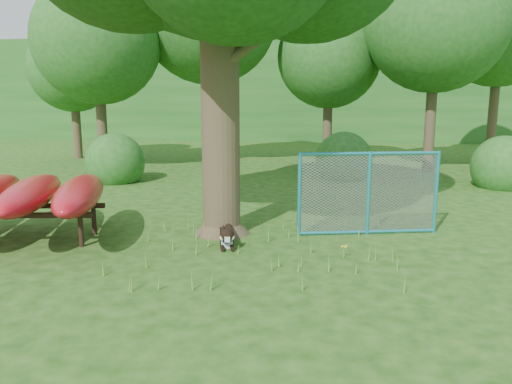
# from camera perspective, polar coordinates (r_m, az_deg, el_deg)

# --- Properties ---
(ground) EXTENTS (80.00, 80.00, 0.00)m
(ground) POSITION_cam_1_polar(r_m,az_deg,el_deg) (7.61, -2.70, -9.09)
(ground) COLOR #1B440D
(ground) RESTS_ON ground
(wooden_post) EXTENTS (0.30, 0.13, 1.11)m
(wooden_post) POSITION_cam_1_polar(r_m,az_deg,el_deg) (9.81, -4.54, -0.98)
(wooden_post) COLOR #6F6553
(wooden_post) RESTS_ON ground
(kayak_rack) EXTENTS (4.20, 3.74, 1.13)m
(kayak_rack) POSITION_cam_1_polar(r_m,az_deg,el_deg) (10.01, -26.64, -0.23)
(kayak_rack) COLOR black
(kayak_rack) RESTS_ON ground
(husky_dog) EXTENTS (0.41, 1.02, 0.46)m
(husky_dog) POSITION_cam_1_polar(r_m,az_deg,el_deg) (8.83, -3.35, -5.15)
(husky_dog) COLOR black
(husky_dog) RESTS_ON ground
(fence_section) EXTENTS (2.67, 0.65, 2.65)m
(fence_section) POSITION_cam_1_polar(r_m,az_deg,el_deg) (9.65, 12.74, -0.15)
(fence_section) COLOR teal
(fence_section) RESTS_ON ground
(wildflower_clump) EXTENTS (0.10, 0.09, 0.22)m
(wildflower_clump) POSITION_cam_1_polar(r_m,az_deg,el_deg) (8.27, 10.04, -6.29)
(wildflower_clump) COLOR #5A9230
(wildflower_clump) RESTS_ON ground
(bg_tree_a) EXTENTS (4.40, 4.40, 6.70)m
(bg_tree_a) POSITION_cam_1_polar(r_m,az_deg,el_deg) (18.82, -17.71, 16.14)
(bg_tree_a) COLOR #3E3321
(bg_tree_a) RESTS_ON ground
(bg_tree_b) EXTENTS (5.20, 5.20, 8.22)m
(bg_tree_b) POSITION_cam_1_polar(r_m,az_deg,el_deg) (19.74, -5.46, 19.61)
(bg_tree_b) COLOR #3E3321
(bg_tree_b) RESTS_ON ground
(bg_tree_c) EXTENTS (4.00, 4.00, 6.12)m
(bg_tree_c) POSITION_cam_1_polar(r_m,az_deg,el_deg) (20.09, 8.37, 15.07)
(bg_tree_c) COLOR #3E3321
(bg_tree_c) RESTS_ON ground
(bg_tree_d) EXTENTS (4.80, 4.80, 7.50)m
(bg_tree_d) POSITION_cam_1_polar(r_m,az_deg,el_deg) (18.58, 19.96, 17.95)
(bg_tree_d) COLOR #3E3321
(bg_tree_d) RESTS_ON ground
(bg_tree_e) EXTENTS (4.60, 4.60, 7.55)m
(bg_tree_e) POSITION_cam_1_polar(r_m,az_deg,el_deg) (22.24, 26.17, 16.61)
(bg_tree_e) COLOR #3E3321
(bg_tree_e) RESTS_ON ground
(bg_tree_f) EXTENTS (3.60, 3.60, 5.55)m
(bg_tree_f) POSITION_cam_1_polar(r_m,az_deg,el_deg) (22.55, -20.21, 13.11)
(bg_tree_f) COLOR #3E3321
(bg_tree_f) RESTS_ON ground
(shrub_left) EXTENTS (1.80, 1.80, 1.80)m
(shrub_left) POSITION_cam_1_polar(r_m,az_deg,el_deg) (16.04, -15.69, 1.15)
(shrub_left) COLOR #1E581C
(shrub_left) RESTS_ON ground
(shrub_right) EXTENTS (1.80, 1.80, 1.80)m
(shrub_right) POSITION_cam_1_polar(r_m,az_deg,el_deg) (16.12, 26.25, 0.48)
(shrub_right) COLOR #1E581C
(shrub_right) RESTS_ON ground
(shrub_mid) EXTENTS (1.80, 1.80, 1.80)m
(shrub_mid) POSITION_cam_1_polar(r_m,az_deg,el_deg) (16.26, 9.92, 1.52)
(shrub_mid) COLOR #1E581C
(shrub_mid) RESTS_ON ground
(wooded_hillside) EXTENTS (80.00, 12.00, 6.00)m
(wooded_hillside) POSITION_cam_1_polar(r_m,az_deg,el_deg) (35.06, 5.49, 11.48)
(wooded_hillside) COLOR #1E581C
(wooded_hillside) RESTS_ON ground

